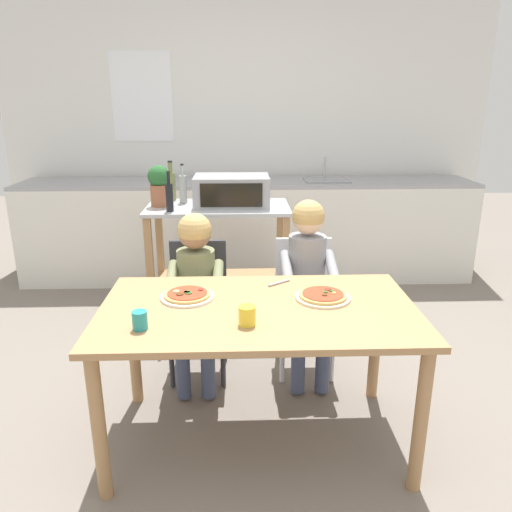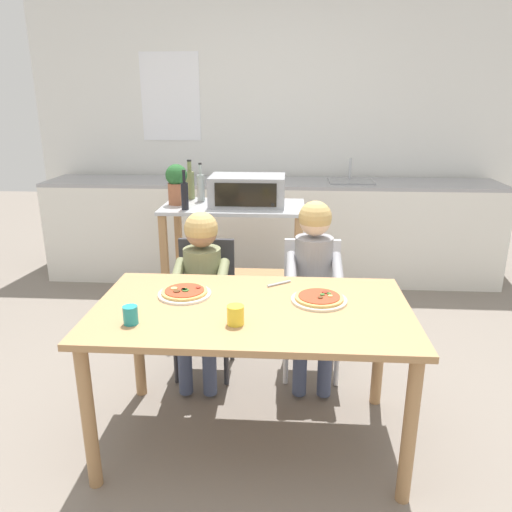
% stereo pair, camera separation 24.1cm
% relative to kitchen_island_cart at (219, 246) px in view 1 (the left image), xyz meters
% --- Properties ---
extents(ground_plane, '(10.99, 10.99, 0.00)m').
position_rel_kitchen_island_cart_xyz_m(ground_plane, '(0.24, -0.32, -0.60)').
color(ground_plane, slate).
extents(back_wall_tiled, '(4.59, 0.13, 2.70)m').
position_rel_kitchen_island_cart_xyz_m(back_wall_tiled, '(0.23, 1.39, 0.76)').
color(back_wall_tiled, white).
rests_on(back_wall_tiled, ground).
extents(kitchen_counter, '(4.13, 0.60, 1.12)m').
position_rel_kitchen_island_cart_xyz_m(kitchen_counter, '(0.24, 0.98, -0.14)').
color(kitchen_counter, silver).
rests_on(kitchen_counter, ground).
extents(kitchen_island_cart, '(1.03, 0.55, 0.90)m').
position_rel_kitchen_island_cart_xyz_m(kitchen_island_cart, '(0.00, 0.00, 0.00)').
color(kitchen_island_cart, '#B7BABF').
rests_on(kitchen_island_cart, ground).
extents(toaster_oven, '(0.54, 0.36, 0.21)m').
position_rel_kitchen_island_cart_xyz_m(toaster_oven, '(0.10, 0.01, 0.41)').
color(toaster_oven, '#999BA0').
rests_on(toaster_oven, kitchen_island_cart).
extents(bottle_clear_vinegar, '(0.06, 0.06, 0.29)m').
position_rel_kitchen_island_cart_xyz_m(bottle_clear_vinegar, '(-0.26, 0.13, 0.41)').
color(bottle_clear_vinegar, '#ADB7B2').
rests_on(bottle_clear_vinegar, kitchen_island_cart).
extents(bottle_slim_sauce, '(0.05, 0.05, 0.28)m').
position_rel_kitchen_island_cart_xyz_m(bottle_slim_sauce, '(-0.32, -0.17, 0.41)').
color(bottle_slim_sauce, black).
rests_on(bottle_slim_sauce, kitchen_island_cart).
extents(bottle_tall_green_wine, '(0.07, 0.07, 0.30)m').
position_rel_kitchen_island_cart_xyz_m(bottle_tall_green_wine, '(-0.36, 0.22, 0.42)').
color(bottle_tall_green_wine, olive).
rests_on(bottle_tall_green_wine, kitchen_island_cart).
extents(potted_herb_plant, '(0.16, 0.16, 0.29)m').
position_rel_kitchen_island_cart_xyz_m(potted_herb_plant, '(-0.41, 0.01, 0.46)').
color(potted_herb_plant, '#9E5B3D').
rests_on(potted_herb_plant, kitchen_island_cart).
extents(dining_table, '(1.46, 0.83, 0.72)m').
position_rel_kitchen_island_cart_xyz_m(dining_table, '(0.24, -1.42, 0.03)').
color(dining_table, '#AD7F51').
rests_on(dining_table, ground).
extents(dining_chair_left, '(0.36, 0.36, 0.81)m').
position_rel_kitchen_island_cart_xyz_m(dining_chair_left, '(-0.10, -0.74, -0.12)').
color(dining_chair_left, '#333338').
rests_on(dining_chair_left, ground).
extents(dining_chair_right, '(0.36, 0.36, 0.81)m').
position_rel_kitchen_island_cart_xyz_m(dining_chair_right, '(0.55, -0.71, -0.12)').
color(dining_chair_right, silver).
rests_on(dining_chair_right, ground).
extents(child_in_olive_shirt, '(0.32, 0.42, 1.00)m').
position_rel_kitchen_island_cart_xyz_m(child_in_olive_shirt, '(-0.10, -0.86, 0.06)').
color(child_in_olive_shirt, '#424C6B').
rests_on(child_in_olive_shirt, ground).
extents(child_in_grey_shirt, '(0.32, 0.42, 1.07)m').
position_rel_kitchen_island_cart_xyz_m(child_in_grey_shirt, '(0.55, -0.82, 0.09)').
color(child_in_grey_shirt, '#424C6B').
rests_on(child_in_grey_shirt, ground).
extents(pizza_plate_white, '(0.26, 0.26, 0.03)m').
position_rel_kitchen_island_cart_xyz_m(pizza_plate_white, '(-0.10, -1.30, 0.14)').
color(pizza_plate_white, white).
rests_on(pizza_plate_white, dining_table).
extents(pizza_plate_cream, '(0.26, 0.26, 0.03)m').
position_rel_kitchen_island_cart_xyz_m(pizza_plate_cream, '(0.55, -1.33, 0.14)').
color(pizza_plate_cream, beige).
rests_on(pizza_plate_cream, dining_table).
extents(drinking_cup_teal, '(0.06, 0.06, 0.08)m').
position_rel_kitchen_island_cart_xyz_m(drinking_cup_teal, '(-0.26, -1.63, 0.17)').
color(drinking_cup_teal, teal).
rests_on(drinking_cup_teal, dining_table).
extents(drinking_cup_yellow, '(0.07, 0.07, 0.08)m').
position_rel_kitchen_island_cart_xyz_m(drinking_cup_yellow, '(0.18, -1.61, 0.17)').
color(drinking_cup_yellow, yellow).
rests_on(drinking_cup_yellow, dining_table).
extents(serving_spoon, '(0.12, 0.09, 0.01)m').
position_rel_kitchen_island_cart_xyz_m(serving_spoon, '(0.36, -1.13, 0.13)').
color(serving_spoon, '#B7BABF').
rests_on(serving_spoon, dining_table).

